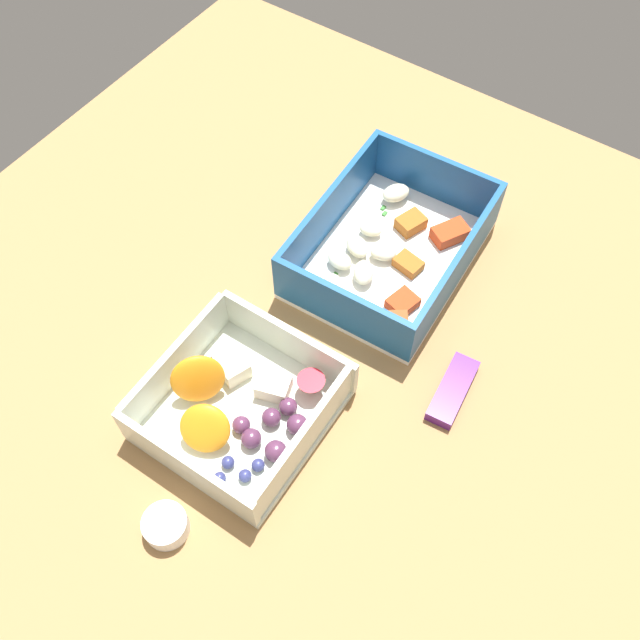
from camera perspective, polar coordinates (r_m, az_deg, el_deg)
name	(u,v)px	position (r cm, az deg, el deg)	size (l,w,h in cm)	color
table_surface	(306,342)	(67.59, -1.10, -1.79)	(80.00, 80.00, 2.00)	#9E7547
pasta_container	(389,249)	(70.56, 5.61, 5.68)	(20.49, 15.65, 6.16)	white
fruit_bowl	(240,405)	(61.76, -6.49, -6.80)	(15.08, 14.33, 5.55)	silver
candy_bar	(453,390)	(64.41, 10.63, -5.58)	(7.00, 2.40, 1.20)	#51197A
paper_cup_liner	(166,526)	(59.81, -12.30, -15.86)	(3.63, 3.63, 1.83)	white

